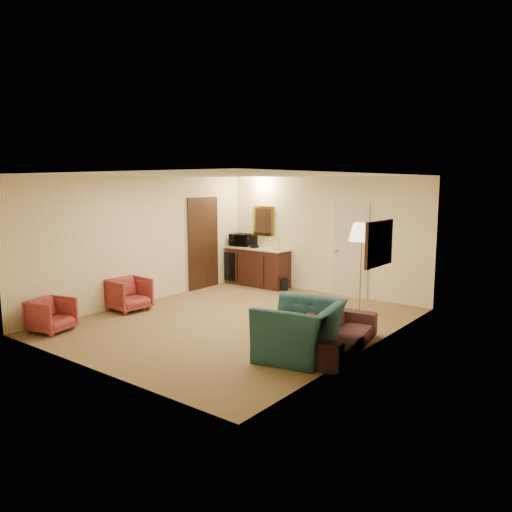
{
  "coord_description": "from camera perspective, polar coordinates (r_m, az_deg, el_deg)",
  "views": [
    {
      "loc": [
        5.59,
        -6.7,
        2.46
      ],
      "look_at": [
        0.02,
        0.5,
        1.13
      ],
      "focal_mm": 35.0,
      "sensor_mm": 36.0,
      "label": 1
    }
  ],
  "objects": [
    {
      "name": "floor_lamp",
      "position": [
        9.13,
        11.88,
        -1.78
      ],
      "size": [
        0.62,
        0.62,
        1.77
      ],
      "primitive_type": "cube",
      "rotation": [
        0.0,
        0.0,
        0.41
      ],
      "color": "#B3823B",
      "rests_on": "ground"
    },
    {
      "name": "ground",
      "position": [
        9.07,
        -2.06,
        -7.41
      ],
      "size": [
        6.0,
        6.0,
        0.0
      ],
      "primitive_type": "plane",
      "color": "olive",
      "rests_on": "ground"
    },
    {
      "name": "coffee_table",
      "position": [
        7.66,
        5.35,
        -8.44
      ],
      "size": [
        1.04,
        0.88,
        0.51
      ],
      "primitive_type": "cube",
      "rotation": [
        0.0,
        0.0,
        -0.38
      ],
      "color": "black",
      "rests_on": "ground"
    },
    {
      "name": "rose_chair_near",
      "position": [
        10.0,
        -14.33,
        -4.08
      ],
      "size": [
        0.69,
        0.73,
        0.71
      ],
      "primitive_type": "imported",
      "rotation": [
        0.0,
        0.0,
        1.51
      ],
      "color": "#993232",
      "rests_on": "ground"
    },
    {
      "name": "room_walls",
      "position": [
        9.42,
        0.43,
        3.81
      ],
      "size": [
        5.02,
        6.01,
        2.61
      ],
      "color": "#F9EDBB",
      "rests_on": "ground"
    },
    {
      "name": "waste_bin",
      "position": [
        11.58,
        3.17,
        -3.25
      ],
      "size": [
        0.29,
        0.29,
        0.27
      ],
      "primitive_type": "cylinder",
      "rotation": [
        0.0,
        0.0,
        -0.43
      ],
      "color": "black",
      "rests_on": "ground"
    },
    {
      "name": "wetbar_cabinet",
      "position": [
        12.05,
        0.16,
        -1.22
      ],
      "size": [
        1.64,
        0.58,
        0.92
      ],
      "primitive_type": "cube",
      "color": "#3A1712",
      "rests_on": "ground"
    },
    {
      "name": "sofa",
      "position": [
        7.54,
        9.08,
        -7.77
      ],
      "size": [
        0.9,
        2.03,
        0.77
      ],
      "primitive_type": "imported",
      "rotation": [
        0.0,
        0.0,
        1.74
      ],
      "color": "black",
      "rests_on": "ground"
    },
    {
      "name": "microwave",
      "position": [
        12.28,
        -1.65,
        2.01
      ],
      "size": [
        0.58,
        0.36,
        0.37
      ],
      "primitive_type": "imported",
      "rotation": [
        0.0,
        0.0,
        0.11
      ],
      "color": "black",
      "rests_on": "wetbar_cabinet"
    },
    {
      "name": "teal_armchair",
      "position": [
        7.14,
        5.1,
        -7.39
      ],
      "size": [
        1.02,
        1.35,
        1.06
      ],
      "primitive_type": "imported",
      "rotation": [
        0.0,
        0.0,
        -1.36
      ],
      "color": "#1B3C43",
      "rests_on": "ground"
    },
    {
      "name": "rose_chair_far",
      "position": [
        9.0,
        -22.38,
        -6.1
      ],
      "size": [
        0.7,
        0.73,
        0.63
      ],
      "primitive_type": "imported",
      "rotation": [
        0.0,
        0.0,
        1.82
      ],
      "color": "#993232",
      "rests_on": "ground"
    },
    {
      "name": "coffee_maker",
      "position": [
        11.93,
        -0.18,
        1.68
      ],
      "size": [
        0.21,
        0.21,
        0.31
      ],
      "primitive_type": "cylinder",
      "rotation": [
        0.0,
        0.0,
        0.34
      ],
      "color": "black",
      "rests_on": "wetbar_cabinet"
    }
  ]
}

